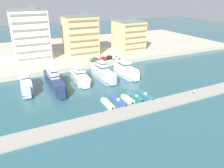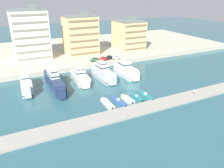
{
  "view_description": "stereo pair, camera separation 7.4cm",
  "coord_description": "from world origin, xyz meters",
  "px_view_note": "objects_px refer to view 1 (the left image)",
  "views": [
    {
      "loc": [
        -38.85,
        -63.73,
        32.35
      ],
      "look_at": [
        -7.33,
        0.35,
        2.5
      ],
      "focal_mm": 35.0,
      "sensor_mm": 36.0,
      "label": 1
    },
    {
      "loc": [
        -38.78,
        -63.76,
        32.35
      ],
      "look_at": [
        -7.33,
        0.35,
        2.5
      ],
      "focal_mm": 35.0,
      "sensor_mm": 36.0,
      "label": 2
    }
  ],
  "objects_px": {
    "yacht_white_center": "(126,71)",
    "car_white_center_left": "(116,57)",
    "yacht_navy_left": "(54,81)",
    "yacht_silver_center_left": "(103,73)",
    "car_green_far_left": "(94,59)",
    "yacht_ivory_mid_left": "(80,77)",
    "yacht_silver_far_left": "(26,84)",
    "motorboat_blue_left": "(119,102)",
    "pedestrian_near_edge": "(194,91)",
    "motorboat_cream_mid_left": "(127,99)",
    "motorboat_teal_center_left": "(137,98)",
    "motorboat_cream_far_left": "(107,104)",
    "car_black_mid_left": "(109,57)",
    "car_red_left": "(102,59)",
    "motorboat_teal_center": "(146,95)"
  },
  "relations": [
    {
      "from": "yacht_silver_center_left",
      "to": "motorboat_cream_mid_left",
      "type": "height_order",
      "value": "yacht_silver_center_left"
    },
    {
      "from": "yacht_ivory_mid_left",
      "to": "yacht_white_center",
      "type": "relative_size",
      "value": 0.98
    },
    {
      "from": "car_white_center_left",
      "to": "motorboat_cream_far_left",
      "type": "bearing_deg",
      "value": -120.5
    },
    {
      "from": "motorboat_cream_far_left",
      "to": "car_red_left",
      "type": "height_order",
      "value": "car_red_left"
    },
    {
      "from": "pedestrian_near_edge",
      "to": "yacht_silver_center_left",
      "type": "bearing_deg",
      "value": 128.28
    },
    {
      "from": "motorboat_blue_left",
      "to": "pedestrian_near_edge",
      "type": "bearing_deg",
      "value": -13.76
    },
    {
      "from": "yacht_navy_left",
      "to": "yacht_silver_center_left",
      "type": "relative_size",
      "value": 1.33
    },
    {
      "from": "yacht_white_center",
      "to": "car_green_far_left",
      "type": "relative_size",
      "value": 3.75
    },
    {
      "from": "yacht_navy_left",
      "to": "yacht_silver_far_left",
      "type": "bearing_deg",
      "value": 167.03
    },
    {
      "from": "motorboat_teal_center",
      "to": "car_white_center_left",
      "type": "distance_m",
      "value": 40.01
    },
    {
      "from": "yacht_silver_center_left",
      "to": "car_black_mid_left",
      "type": "height_order",
      "value": "yacht_silver_center_left"
    },
    {
      "from": "yacht_navy_left",
      "to": "motorboat_cream_mid_left",
      "type": "relative_size",
      "value": 3.28
    },
    {
      "from": "yacht_ivory_mid_left",
      "to": "car_green_far_left",
      "type": "relative_size",
      "value": 3.68
    },
    {
      "from": "yacht_navy_left",
      "to": "car_red_left",
      "type": "relative_size",
      "value": 5.28
    },
    {
      "from": "yacht_silver_far_left",
      "to": "yacht_white_center",
      "type": "xyz_separation_m",
      "value": [
        39.25,
        -2.56,
        -0.03
      ]
    },
    {
      "from": "yacht_silver_far_left",
      "to": "pedestrian_near_edge",
      "type": "height_order",
      "value": "yacht_silver_far_left"
    },
    {
      "from": "yacht_silver_far_left",
      "to": "yacht_ivory_mid_left",
      "type": "xyz_separation_m",
      "value": [
        19.93,
        -0.44,
        -0.37
      ]
    },
    {
      "from": "yacht_ivory_mid_left",
      "to": "motorboat_teal_center",
      "type": "distance_m",
      "value": 27.27
    },
    {
      "from": "motorboat_teal_center",
      "to": "car_green_far_left",
      "type": "height_order",
      "value": "car_green_far_left"
    },
    {
      "from": "car_white_center_left",
      "to": "car_green_far_left",
      "type": "bearing_deg",
      "value": 175.89
    },
    {
      "from": "car_red_left",
      "to": "pedestrian_near_edge",
      "type": "relative_size",
      "value": 2.65
    },
    {
      "from": "yacht_navy_left",
      "to": "motorboat_blue_left",
      "type": "height_order",
      "value": "yacht_navy_left"
    },
    {
      "from": "motorboat_cream_mid_left",
      "to": "motorboat_cream_far_left",
      "type": "bearing_deg",
      "value": 178.23
    },
    {
      "from": "yacht_navy_left",
      "to": "car_red_left",
      "type": "distance_m",
      "value": 33.1
    },
    {
      "from": "yacht_navy_left",
      "to": "yacht_white_center",
      "type": "height_order",
      "value": "yacht_navy_left"
    },
    {
      "from": "yacht_navy_left",
      "to": "yacht_silver_center_left",
      "type": "height_order",
      "value": "yacht_navy_left"
    },
    {
      "from": "yacht_navy_left",
      "to": "pedestrian_near_edge",
      "type": "bearing_deg",
      "value": -33.19
    },
    {
      "from": "motorboat_blue_left",
      "to": "motorboat_teal_center_left",
      "type": "height_order",
      "value": "motorboat_blue_left"
    },
    {
      "from": "yacht_navy_left",
      "to": "motorboat_cream_mid_left",
      "type": "bearing_deg",
      "value": -47.14
    },
    {
      "from": "car_green_far_left",
      "to": "car_white_center_left",
      "type": "bearing_deg",
      "value": -4.11
    },
    {
      "from": "yacht_ivory_mid_left",
      "to": "car_black_mid_left",
      "type": "xyz_separation_m",
      "value": [
        20.61,
        17.42,
        0.93
      ]
    },
    {
      "from": "yacht_silver_center_left",
      "to": "motorboat_cream_far_left",
      "type": "xyz_separation_m",
      "value": [
        -7.84,
        -20.56,
        -2.3
      ]
    },
    {
      "from": "car_black_mid_left",
      "to": "yacht_white_center",
      "type": "bearing_deg",
      "value": -93.76
    },
    {
      "from": "yacht_silver_far_left",
      "to": "yacht_ivory_mid_left",
      "type": "bearing_deg",
      "value": -1.26
    },
    {
      "from": "motorboat_blue_left",
      "to": "pedestrian_near_edge",
      "type": "height_order",
      "value": "pedestrian_near_edge"
    },
    {
      "from": "motorboat_blue_left",
      "to": "car_black_mid_left",
      "type": "height_order",
      "value": "car_black_mid_left"
    },
    {
      "from": "motorboat_blue_left",
      "to": "pedestrian_near_edge",
      "type": "relative_size",
      "value": 5.31
    },
    {
      "from": "yacht_ivory_mid_left",
      "to": "motorboat_cream_mid_left",
      "type": "bearing_deg",
      "value": -69.08
    },
    {
      "from": "yacht_silver_center_left",
      "to": "car_green_far_left",
      "type": "distance_m",
      "value": 19.21
    },
    {
      "from": "yacht_silver_center_left",
      "to": "motorboat_teal_center_left",
      "type": "relative_size",
      "value": 2.57
    },
    {
      "from": "motorboat_blue_left",
      "to": "pedestrian_near_edge",
      "type": "distance_m",
      "value": 26.48
    },
    {
      "from": "motorboat_blue_left",
      "to": "car_red_left",
      "type": "bearing_deg",
      "value": 73.55
    },
    {
      "from": "yacht_navy_left",
      "to": "yacht_silver_center_left",
      "type": "distance_m",
      "value": 19.7
    },
    {
      "from": "motorboat_cream_mid_left",
      "to": "yacht_silver_far_left",
      "type": "bearing_deg",
      "value": 141.49
    },
    {
      "from": "yacht_silver_far_left",
      "to": "motorboat_cream_far_left",
      "type": "xyz_separation_m",
      "value": [
        21.32,
        -22.38,
        -2.04
      ]
    },
    {
      "from": "car_white_center_left",
      "to": "pedestrian_near_edge",
      "type": "relative_size",
      "value": 2.7
    },
    {
      "from": "car_black_mid_left",
      "to": "motorboat_cream_mid_left",
      "type": "bearing_deg",
      "value": -107.04
    },
    {
      "from": "yacht_white_center",
      "to": "car_white_center_left",
      "type": "bearing_deg",
      "value": 75.65
    },
    {
      "from": "yacht_white_center",
      "to": "motorboat_teal_center",
      "type": "xyz_separation_m",
      "value": [
        -3.76,
        -20.22,
        -2.0
      ]
    },
    {
      "from": "yacht_ivory_mid_left",
      "to": "motorboat_blue_left",
      "type": "xyz_separation_m",
      "value": [
        5.13,
        -22.47,
        -1.62
      ]
    }
  ]
}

